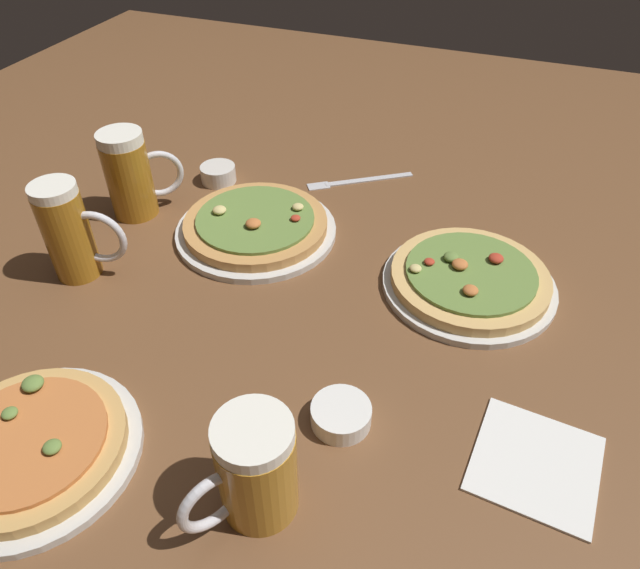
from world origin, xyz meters
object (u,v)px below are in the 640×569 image
(beer_mug_pale, at_px, (131,175))
(beer_mug_amber, at_px, (70,232))
(pizza_plate_far, at_px, (469,280))
(ramekin_sauce, at_px, (341,415))
(fork_spare, at_px, (358,180))
(ramekin_butter, at_px, (218,174))
(beer_mug_dark, at_px, (254,469))
(pizza_plate_side, at_px, (256,226))
(napkin_folded, at_px, (536,462))
(pizza_plate_near, at_px, (30,447))

(beer_mug_pale, bearing_deg, beer_mug_amber, -84.81)
(pizza_plate_far, relative_size, beer_mug_amber, 1.66)
(ramekin_sauce, bearing_deg, beer_mug_amber, 165.44)
(fork_spare, bearing_deg, ramekin_butter, -159.58)
(pizza_plate_far, height_order, ramekin_butter, pizza_plate_far)
(ramekin_sauce, distance_m, fork_spare, 0.60)
(beer_mug_dark, relative_size, ramekin_butter, 1.97)
(pizza_plate_side, distance_m, beer_mug_dark, 0.53)
(pizza_plate_far, distance_m, napkin_folded, 0.33)
(beer_mug_amber, relative_size, ramekin_butter, 2.36)
(pizza_plate_near, distance_m, beer_mug_dark, 0.29)
(pizza_plate_far, height_order, beer_mug_dark, beer_mug_dark)
(beer_mug_pale, xyz_separation_m, ramekin_butter, (0.09, 0.16, -0.06))
(ramekin_butter, relative_size, napkin_folded, 0.49)
(pizza_plate_side, height_order, fork_spare, pizza_plate_side)
(beer_mug_dark, height_order, napkin_folded, beer_mug_dark)
(beer_mug_pale, relative_size, ramekin_butter, 2.31)
(pizza_plate_near, xyz_separation_m, beer_mug_dark, (0.28, 0.04, 0.05))
(beer_mug_dark, relative_size, fork_spare, 0.72)
(beer_mug_dark, relative_size, napkin_folded, 0.96)
(pizza_plate_far, height_order, beer_mug_amber, beer_mug_amber)
(ramekin_butter, bearing_deg, beer_mug_dark, -58.08)
(beer_mug_dark, distance_m, beer_mug_pale, 0.66)
(pizza_plate_near, height_order, beer_mug_pale, beer_mug_pale)
(beer_mug_pale, xyz_separation_m, ramekin_sauce, (0.52, -0.32, -0.07))
(pizza_plate_far, height_order, napkin_folded, pizza_plate_far)
(pizza_plate_far, relative_size, ramekin_butter, 3.91)
(pizza_plate_side, relative_size, ramekin_butter, 4.08)
(pizza_plate_far, distance_m, fork_spare, 0.37)
(ramekin_butter, xyz_separation_m, napkin_folded, (0.67, -0.45, -0.01))
(pizza_plate_near, height_order, pizza_plate_side, pizza_plate_near)
(pizza_plate_near, xyz_separation_m, ramekin_butter, (-0.10, 0.65, 0.00))
(pizza_plate_far, distance_m, ramekin_sauce, 0.34)
(beer_mug_dark, xyz_separation_m, fork_spare, (-0.11, 0.71, -0.07))
(beer_mug_amber, xyz_separation_m, beer_mug_pale, (-0.02, 0.19, -0.00))
(pizza_plate_far, bearing_deg, pizza_plate_near, -131.16)
(napkin_folded, bearing_deg, fork_spare, 126.36)
(beer_mug_amber, height_order, beer_mug_pale, beer_mug_amber)
(beer_mug_pale, height_order, ramekin_butter, beer_mug_pale)
(pizza_plate_side, relative_size, beer_mug_pale, 1.77)
(ramekin_sauce, xyz_separation_m, ramekin_butter, (-0.43, 0.47, 0.00))
(beer_mug_dark, bearing_deg, beer_mug_pale, 135.71)
(pizza_plate_far, relative_size, ramekin_sauce, 3.57)
(pizza_plate_far, bearing_deg, beer_mug_dark, -108.78)
(pizza_plate_far, xyz_separation_m, napkin_folded, (0.13, -0.30, -0.01))
(pizza_plate_near, xyz_separation_m, napkin_folded, (0.57, 0.21, -0.01))
(pizza_plate_near, distance_m, pizza_plate_side, 0.52)
(napkin_folded, bearing_deg, pizza_plate_far, 114.28)
(pizza_plate_side, xyz_separation_m, ramekin_sauce, (0.28, -0.33, -0.00))
(pizza_plate_near, bearing_deg, fork_spare, 77.41)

